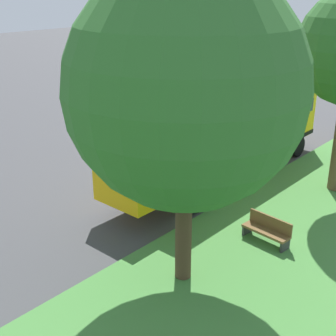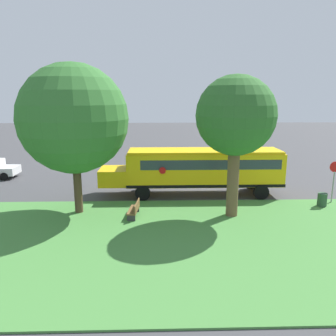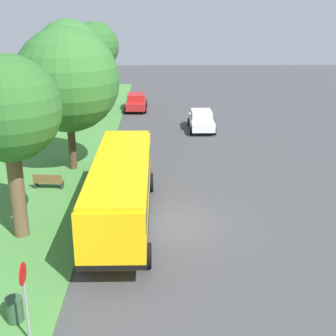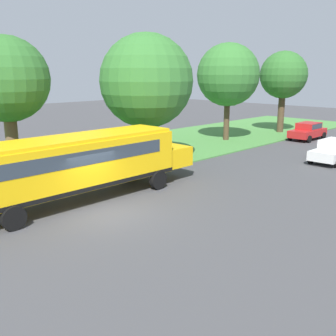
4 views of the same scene
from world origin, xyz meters
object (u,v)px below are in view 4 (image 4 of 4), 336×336
at_px(car_white_nearest, 334,150).
at_px(park_bench, 100,163).
at_px(school_bus, 80,162).
at_px(oak_tree_beside_bus, 6,79).
at_px(car_red_middle, 308,130).
at_px(oak_tree_across_road, 284,75).
at_px(oak_tree_roadside_mid, 147,81).
at_px(oak_tree_far_end, 229,75).

xyz_separation_m(car_white_nearest, park_bench, (-9.56, -12.79, -0.40)).
bearing_deg(school_bus, oak_tree_beside_bus, -163.58).
distance_m(car_red_middle, oak_tree_across_road, 6.55).
distance_m(oak_tree_roadside_mid, oak_tree_far_end, 11.50).
xyz_separation_m(school_bus, oak_tree_beside_bus, (-4.41, -1.30, 3.82)).
bearing_deg(oak_tree_roadside_mid, car_white_nearest, 46.92).
distance_m(oak_tree_roadside_mid, park_bench, 6.09).
xyz_separation_m(oak_tree_roadside_mid, park_bench, (-0.76, -3.38, -5.02)).
relative_size(oak_tree_beside_bus, oak_tree_far_end, 0.92).
distance_m(car_red_middle, park_bench, 20.89).
relative_size(oak_tree_across_road, park_bench, 4.99).
distance_m(school_bus, park_bench, 6.24).
height_order(car_red_middle, oak_tree_across_road, oak_tree_across_road).
xyz_separation_m(car_white_nearest, car_red_middle, (-5.60, 7.71, 0.00)).
bearing_deg(park_bench, oak_tree_roadside_mid, 77.38).
bearing_deg(car_red_middle, oak_tree_across_road, 152.45).
bearing_deg(oak_tree_far_end, oak_tree_across_road, 82.22).
bearing_deg(oak_tree_beside_bus, school_bus, 16.42).
relative_size(car_white_nearest, oak_tree_across_road, 0.54).
bearing_deg(park_bench, oak_tree_far_end, 93.76).
distance_m(school_bus, oak_tree_across_road, 27.35).
bearing_deg(school_bus, oak_tree_across_road, 99.07).
relative_size(oak_tree_roadside_mid, park_bench, 5.23).
height_order(school_bus, park_bench, school_bus).
distance_m(school_bus, car_red_middle, 24.75).
height_order(car_red_middle, oak_tree_beside_bus, oak_tree_beside_bus).
bearing_deg(car_red_middle, school_bus, -89.07).
xyz_separation_m(oak_tree_far_end, park_bench, (0.97, -14.74, -5.35)).
relative_size(car_white_nearest, oak_tree_far_end, 0.51).
distance_m(oak_tree_far_end, park_bench, 15.71).
distance_m(school_bus, car_white_nearest, 17.82).
xyz_separation_m(school_bus, car_white_nearest, (5.20, 17.01, -1.05)).
xyz_separation_m(car_red_middle, park_bench, (-3.96, -20.50, -0.40)).
bearing_deg(oak_tree_beside_bus, car_red_middle, 81.24).
xyz_separation_m(school_bus, oak_tree_across_road, (-4.27, 26.74, 3.84)).
xyz_separation_m(school_bus, car_red_middle, (-0.40, 24.73, -1.05)).
height_order(oak_tree_far_end, park_bench, oak_tree_far_end).
bearing_deg(park_bench, car_white_nearest, 53.22).
relative_size(car_white_nearest, car_red_middle, 1.00).
xyz_separation_m(school_bus, oak_tree_roadside_mid, (-3.61, 7.60, 3.57)).
height_order(oak_tree_across_road, park_bench, oak_tree_across_road).
relative_size(oak_tree_roadside_mid, oak_tree_across_road, 1.05).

